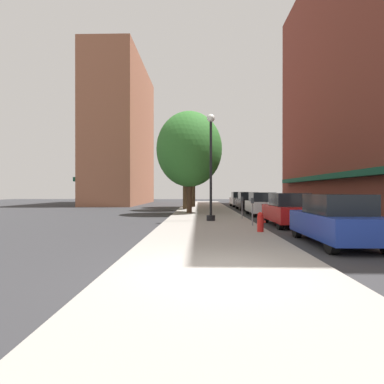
% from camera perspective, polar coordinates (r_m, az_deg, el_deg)
% --- Properties ---
extents(ground_plane, '(90.00, 90.00, 0.00)m').
position_cam_1_polar(ground_plane, '(25.12, 11.61, -3.85)').
color(ground_plane, '#2D2D30').
extents(sidewalk_slab, '(4.80, 50.00, 0.12)m').
position_cam_1_polar(sidewalk_slab, '(25.71, 2.39, -3.61)').
color(sidewalk_slab, gray).
rests_on(sidewalk_slab, ground).
extents(building_right_brick, '(6.80, 40.00, 26.51)m').
position_cam_1_polar(building_right_brick, '(34.51, 29.73, 19.56)').
color(building_right_brick, brown).
rests_on(building_right_brick, ground).
extents(building_far_background, '(6.80, 18.00, 18.83)m').
position_cam_1_polar(building_far_background, '(45.55, -12.24, 9.82)').
color(building_far_background, '#9E6047').
rests_on(building_far_background, ground).
extents(lamppost, '(0.48, 0.48, 5.90)m').
position_cam_1_polar(lamppost, '(17.89, 3.36, 4.80)').
color(lamppost, black).
rests_on(lamppost, sidewalk_slab).
extents(fire_hydrant, '(0.33, 0.26, 0.79)m').
position_cam_1_polar(fire_hydrant, '(13.33, 12.04, -5.18)').
color(fire_hydrant, red).
rests_on(fire_hydrant, sidewalk_slab).
extents(parking_meter_near, '(0.14, 0.09, 1.31)m').
position_cam_1_polar(parking_meter_near, '(15.56, 10.65, -2.82)').
color(parking_meter_near, slate).
rests_on(parking_meter_near, sidewalk_slab).
extents(parking_meter_far, '(0.14, 0.09, 1.31)m').
position_cam_1_polar(parking_meter_far, '(19.25, 8.86, -2.24)').
color(parking_meter_far, slate).
rests_on(parking_meter_far, sidewalk_slab).
extents(tree_near, '(4.92, 4.92, 8.20)m').
position_cam_1_polar(tree_near, '(34.17, 0.24, 6.42)').
color(tree_near, '#4C3823').
rests_on(tree_near, sidewalk_slab).
extents(tree_mid, '(4.93, 4.93, 7.62)m').
position_cam_1_polar(tree_mid, '(24.41, -0.49, 7.57)').
color(tree_mid, '#422D1E').
rests_on(tree_mid, sidewalk_slab).
extents(tree_far, '(4.39, 4.39, 7.54)m').
position_cam_1_polar(tree_far, '(29.64, -1.25, 6.68)').
color(tree_far, '#4C3823').
rests_on(tree_far, sidewalk_slab).
extents(car_blue, '(1.80, 4.30, 1.66)m').
position_cam_1_polar(car_blue, '(11.55, 24.15, -4.58)').
color(car_blue, black).
rests_on(car_blue, ground).
extents(car_red, '(1.80, 4.30, 1.66)m').
position_cam_1_polar(car_red, '(16.93, 16.66, -3.06)').
color(car_red, black).
rests_on(car_red, ground).
extents(car_white, '(1.80, 4.30, 1.66)m').
position_cam_1_polar(car_white, '(23.68, 12.22, -2.13)').
color(car_white, black).
rests_on(car_white, ground).
extents(car_black, '(1.80, 4.30, 1.66)m').
position_cam_1_polar(car_black, '(30.30, 9.83, -1.62)').
color(car_black, black).
rests_on(car_black, ground).
extents(car_silver, '(1.80, 4.30, 1.66)m').
position_cam_1_polar(car_silver, '(36.63, 8.35, -1.31)').
color(car_silver, black).
rests_on(car_silver, ground).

